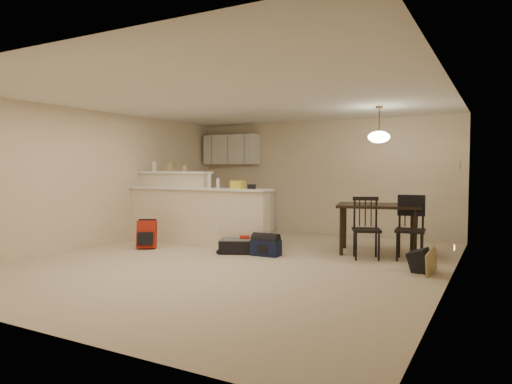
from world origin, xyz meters
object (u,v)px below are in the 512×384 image
Objects in this scene: pendant_lamp at (379,136)px; suitcase at (239,246)px; black_daypack at (420,261)px; dining_chair_near at (366,228)px; red_backpack at (147,235)px; dining_table at (378,210)px; navy_duffel at (266,248)px; dining_chair_far at (410,229)px.

pendant_lamp is 0.94× the size of suitcase.
suitcase is 2.96m from black_daypack.
suitcase is (-2.05, -0.53, -0.38)m from dining_chair_near.
red_backpack is (-3.75, -0.95, -0.24)m from dining_chair_near.
dining_chair_near reaches higher than red_backpack.
red_backpack reaches higher than suitcase.
dining_chair_near is (-0.04, -0.58, -0.24)m from dining_table.
red_backpack is 2.25m from navy_duffel.
navy_duffel is at bearing -144.96° from pendant_lamp.
black_daypack is at bearing -24.52° from suitcase.
dining_table is 4.11m from red_backpack.
dining_chair_far is at bearing 25.98° from black_daypack.
black_daypack is (2.96, 0.00, 0.04)m from suitcase.
pendant_lamp is at bearing 33.25° from navy_duffel.
pendant_lamp is at bearing 3.34° from suitcase.
dining_table is at bearing 44.08° from black_daypack.
navy_duffel is at bearing 95.96° from black_daypack.
pendant_lamp reaches higher than navy_duffel.
dining_chair_near is 1.67m from navy_duffel.
pendant_lamp is 0.63× the size of dining_chair_near.
dining_table reaches higher than navy_duffel.
suitcase is 1.75m from red_backpack.
navy_duffel is at bearing -19.43° from red_backpack.
dining_chair_near is 0.67m from dining_chair_far.
navy_duffel is (-1.54, -0.53, -0.36)m from dining_chair_near.
dining_table is 0.63m from dining_chair_near.
navy_duffel is at bearing -158.16° from dining_table.
dining_chair_far reaches higher than dining_table.
red_backpack is 1.05× the size of navy_duffel.
dining_chair_far is 0.87m from black_daypack.
dining_chair_near is at bearing 65.74° from black_daypack.
suitcase is at bearing -170.22° from dining_chair_far.
pendant_lamp is 1.24× the size of red_backpack.
red_backpack is (-4.38, -1.17, -0.25)m from dining_chair_far.
pendant_lamp is (0.00, 0.00, 1.25)m from dining_table.
suitcase is 0.52m from navy_duffel.
dining_chair_far is at bearing 17.20° from navy_duffel.
black_daypack is (0.91, -0.53, -0.34)m from dining_chair_near.
suitcase is (-2.09, -1.11, -0.63)m from dining_table.
pendant_lamp is 1.31× the size of navy_duffel.
navy_duffel is at bearing -166.78° from dining_chair_far.
navy_duffel is (-1.58, -1.11, -1.86)m from pendant_lamp.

